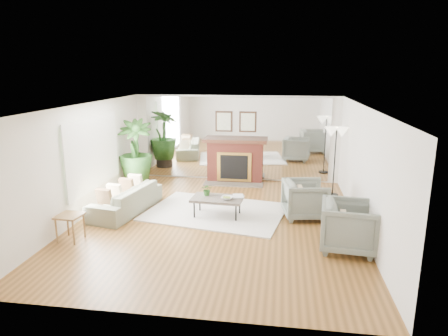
% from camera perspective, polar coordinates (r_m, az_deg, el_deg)
% --- Properties ---
extents(ground, '(7.00, 7.00, 0.00)m').
position_cam_1_polar(ground, '(8.78, -0.98, -7.64)').
color(ground, brown).
rests_on(ground, ground).
extents(wall_left, '(0.02, 7.00, 2.50)m').
position_cam_1_polar(wall_left, '(9.35, -19.41, 0.92)').
color(wall_left, white).
rests_on(wall_left, ground).
extents(wall_right, '(0.02, 7.00, 2.50)m').
position_cam_1_polar(wall_right, '(8.46, 19.39, -0.39)').
color(wall_right, white).
rests_on(wall_right, ground).
extents(wall_back, '(6.00, 0.02, 2.50)m').
position_cam_1_polar(wall_back, '(11.79, 1.72, 4.26)').
color(wall_back, white).
rests_on(wall_back, ground).
extents(mirror_panel, '(5.40, 0.04, 2.40)m').
position_cam_1_polar(mirror_panel, '(11.77, 1.71, 4.24)').
color(mirror_panel, silver).
rests_on(mirror_panel, wall_back).
extents(window_panel, '(0.04, 2.40, 1.50)m').
position_cam_1_polar(window_panel, '(9.67, -18.22, 2.02)').
color(window_panel, '#B2E09E').
rests_on(window_panel, wall_left).
extents(fireplace, '(1.85, 0.83, 2.05)m').
position_cam_1_polar(fireplace, '(11.68, 1.57, 1.21)').
color(fireplace, maroon).
rests_on(fireplace, ground).
extents(area_rug, '(3.40, 2.70, 0.03)m').
position_cam_1_polar(area_rug, '(9.30, -1.19, -6.28)').
color(area_rug, silver).
rests_on(area_rug, ground).
extents(coffee_table, '(1.17, 0.73, 0.45)m').
position_cam_1_polar(coffee_table, '(8.91, -0.98, -4.48)').
color(coffee_table, '#665D51').
rests_on(coffee_table, ground).
extents(sofa, '(1.17, 2.18, 0.60)m').
position_cam_1_polar(sofa, '(9.54, -13.82, -4.36)').
color(sofa, gray).
rests_on(sofa, ground).
extents(armchair_back, '(1.06, 1.04, 0.84)m').
position_cam_1_polar(armchair_back, '(9.07, 11.51, -4.41)').
color(armchair_back, gray).
rests_on(armchair_back, ground).
extents(armchair_front, '(1.09, 1.07, 0.91)m').
position_cam_1_polar(armchair_front, '(7.67, 17.45, -7.95)').
color(armchair_front, gray).
rests_on(armchair_front, ground).
extents(side_table, '(0.49, 0.49, 0.52)m').
position_cam_1_polar(side_table, '(8.27, -21.19, -6.79)').
color(side_table, olive).
rests_on(side_table, ground).
extents(potted_ficus, '(1.12, 1.12, 1.92)m').
position_cam_1_polar(potted_ficus, '(11.13, -12.55, 2.19)').
color(potted_ficus, black).
rests_on(potted_ficus, ground).
extents(floor_lamp, '(0.59, 0.33, 1.81)m').
position_cam_1_polar(floor_lamp, '(10.52, 15.73, 4.21)').
color(floor_lamp, black).
rests_on(floor_lamp, ground).
extents(tabletop_plant, '(0.28, 0.25, 0.28)m').
position_cam_1_polar(tabletop_plant, '(9.03, -2.41, -3.08)').
color(tabletop_plant, '#346625').
rests_on(tabletop_plant, coffee_table).
extents(fruit_bowl, '(0.30, 0.30, 0.06)m').
position_cam_1_polar(fruit_bowl, '(8.77, 0.41, -4.31)').
color(fruit_bowl, olive).
rests_on(fruit_bowl, coffee_table).
extents(book, '(0.28, 0.35, 0.02)m').
position_cam_1_polar(book, '(8.95, 1.30, -4.06)').
color(book, olive).
rests_on(book, coffee_table).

